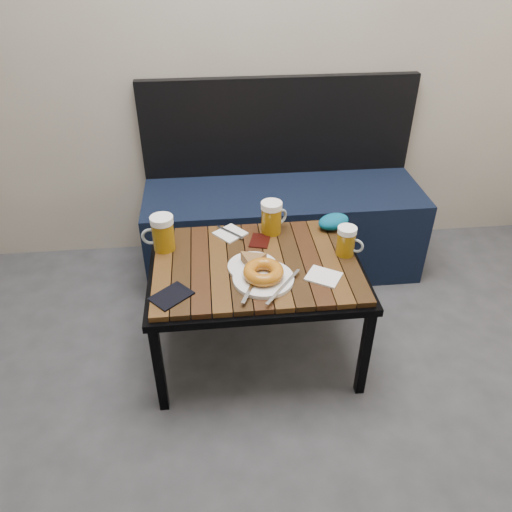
{
  "coord_description": "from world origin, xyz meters",
  "views": [
    {
      "loc": [
        -0.13,
        -0.48,
        1.6
      ],
      "look_at": [
        0.03,
        1.11,
        0.5
      ],
      "focal_mm": 35.0,
      "sensor_mm": 36.0,
      "label": 1
    }
  ],
  "objects": [
    {
      "name": "napkin_right",
      "position": [
        0.27,
        0.98,
        0.48
      ],
      "size": [
        0.16,
        0.15,
        0.01
      ],
      "rotation": [
        0.0,
        0.0,
        -0.56
      ],
      "color": "white",
      "rests_on": "cafe_table"
    },
    {
      "name": "knit_pouch",
      "position": [
        0.39,
        1.33,
        0.5
      ],
      "size": [
        0.17,
        0.14,
        0.06
      ],
      "primitive_type": "ellipsoid",
      "rotation": [
        0.0,
        0.0,
        0.38
      ],
      "color": "navy",
      "rests_on": "cafe_table"
    },
    {
      "name": "passport_navy",
      "position": [
        -0.29,
        0.92,
        0.48
      ],
      "size": [
        0.17,
        0.17,
        0.01
      ],
      "primitive_type": "cube",
      "rotation": [
        0.0,
        0.0,
        -0.85
      ],
      "color": "black",
      "rests_on": "cafe_table"
    },
    {
      "name": "beer_mug_left",
      "position": [
        -0.33,
        1.24,
        0.55
      ],
      "size": [
        0.14,
        0.09,
        0.15
      ],
      "rotation": [
        0.0,
        0.0,
        3.13
      ],
      "color": "#8F630B",
      "rests_on": "cafe_table"
    },
    {
      "name": "napkin_left",
      "position": [
        -0.06,
        1.32,
        0.48
      ],
      "size": [
        0.16,
        0.16,
        0.01
      ],
      "rotation": [
        0.0,
        0.0,
        0.67
      ],
      "color": "white",
      "rests_on": "cafe_table"
    },
    {
      "name": "beer_mug_centre",
      "position": [
        0.12,
        1.32,
        0.54
      ],
      "size": [
        0.13,
        0.12,
        0.14
      ],
      "rotation": [
        0.0,
        0.0,
        0.56
      ],
      "color": "#8F630B",
      "rests_on": "cafe_table"
    },
    {
      "name": "bench",
      "position": [
        0.24,
        1.76,
        0.27
      ],
      "size": [
        1.4,
        0.5,
        0.95
      ],
      "color": "black",
      "rests_on": "ground"
    },
    {
      "name": "beer_mug_right",
      "position": [
        0.39,
        1.12,
        0.53
      ],
      "size": [
        0.12,
        0.1,
        0.12
      ],
      "rotation": [
        0.0,
        0.0,
        -0.54
      ],
      "color": "#8F630B",
      "rests_on": "cafe_table"
    },
    {
      "name": "cafe_table",
      "position": [
        0.03,
        1.11,
        0.43
      ],
      "size": [
        0.84,
        0.62,
        0.47
      ],
      "color": "black",
      "rests_on": "ground"
    },
    {
      "name": "plate_pie",
      "position": [
        0.02,
        1.07,
        0.49
      ],
      "size": [
        0.19,
        0.19,
        0.05
      ],
      "color": "white",
      "rests_on": "cafe_table"
    },
    {
      "name": "passport_burgundy",
      "position": [
        0.06,
        1.25,
        0.47
      ],
      "size": [
        0.1,
        0.12,
        0.01
      ],
      "primitive_type": "cube",
      "rotation": [
        0.0,
        0.0,
        -0.27
      ],
      "color": "black",
      "rests_on": "cafe_table"
    },
    {
      "name": "plate_bagel",
      "position": [
        0.05,
        0.98,
        0.5
      ],
      "size": [
        0.26,
        0.28,
        0.06
      ],
      "color": "white",
      "rests_on": "cafe_table"
    }
  ]
}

